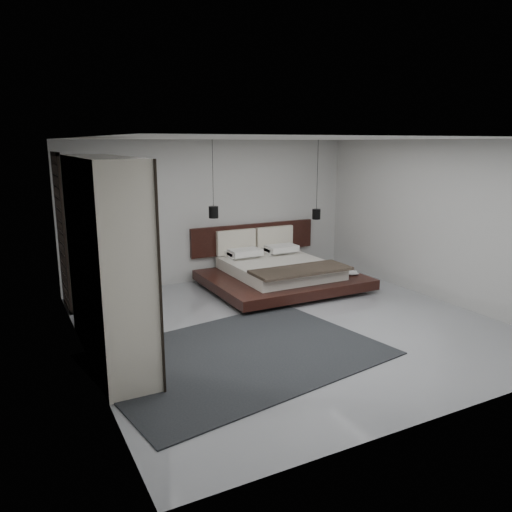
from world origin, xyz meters
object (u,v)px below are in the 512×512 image
pendant_left (214,212)px  rug (240,355)px  lattice_screen (62,232)px  pendant_right (316,214)px  bed (279,272)px  wardrobe (106,260)px

pendant_left → rug: bearing=-106.9°
lattice_screen → pendant_left: 2.68m
lattice_screen → pendant_right: size_ratio=1.61×
lattice_screen → bed: (3.83, -0.54, -1.01)m
lattice_screen → wardrobe: size_ratio=0.99×
lattice_screen → wardrobe: (0.25, -2.36, -0.01)m
rug → lattice_screen: bearing=119.2°
pendant_left → wardrobe: bearing=-136.9°
lattice_screen → bed: 4.00m
lattice_screen → rug: bearing=-60.8°
wardrobe → rug: size_ratio=0.73×
bed → pendant_right: pendant_right is taller
bed → pendant_left: bearing=158.9°
wardrobe → rug: wardrobe is taller
bed → pendant_right: bearing=21.1°
lattice_screen → wardrobe: 2.37m
bed → pendant_right: (1.16, 0.45, 1.01)m
lattice_screen → pendant_left: (2.67, -0.10, 0.18)m
pendant_right → wardrobe: size_ratio=0.61×
lattice_screen → rug: lattice_screen is taller
rug → pendant_right: bearing=43.2°
wardrobe → rug: bearing=-27.2°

